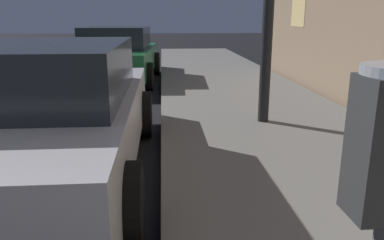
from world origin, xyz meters
name	(u,v)px	position (x,y,z in m)	size (l,w,h in m)	color
car_silver	(50,112)	(2.85, 2.80, 0.72)	(2.04, 4.42, 1.43)	#B7B7BF
car_green	(117,55)	(2.85, 9.12, 0.71)	(2.23, 4.22, 1.43)	#19592D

